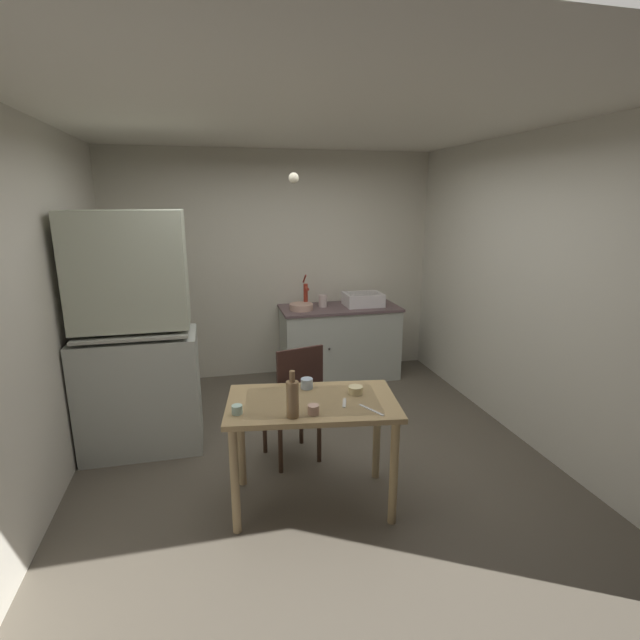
# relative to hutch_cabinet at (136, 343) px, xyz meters

# --- Properties ---
(ground_plane) EXTENTS (5.10, 5.10, 0.00)m
(ground_plane) POSITION_rel_hutch_cabinet_xyz_m (1.38, -0.51, -0.94)
(ground_plane) COLOR #544C41
(wall_back) EXTENTS (3.87, 0.10, 2.64)m
(wall_back) POSITION_rel_hutch_cabinet_xyz_m (1.38, 1.59, 0.38)
(wall_back) COLOR beige
(wall_back) RESTS_ON ground
(wall_left) EXTENTS (0.10, 4.20, 2.64)m
(wall_left) POSITION_rel_hutch_cabinet_xyz_m (-0.55, -0.51, 0.38)
(wall_left) COLOR beige
(wall_left) RESTS_ON ground
(wall_right) EXTENTS (0.10, 4.20, 2.64)m
(wall_right) POSITION_rel_hutch_cabinet_xyz_m (3.32, -0.51, 0.38)
(wall_right) COLOR beige
(wall_right) RESTS_ON ground
(ceiling_slab) EXTENTS (3.87, 4.20, 0.10)m
(ceiling_slab) POSITION_rel_hutch_cabinet_xyz_m (1.38, -0.51, 1.75)
(ceiling_slab) COLOR silver
(hutch_cabinet) EXTENTS (0.96, 0.57, 2.01)m
(hutch_cabinet) POSITION_rel_hutch_cabinet_xyz_m (0.00, 0.00, 0.00)
(hutch_cabinet) COLOR #AFB3A7
(hutch_cabinet) RESTS_ON ground
(counter_cabinet) EXTENTS (1.39, 0.64, 0.87)m
(counter_cabinet) POSITION_rel_hutch_cabinet_xyz_m (2.09, 1.22, -0.51)
(counter_cabinet) COLOR #AFB3A7
(counter_cabinet) RESTS_ON ground
(sink_basin) EXTENTS (0.44, 0.34, 0.15)m
(sink_basin) POSITION_rel_hutch_cabinet_xyz_m (2.37, 1.22, 0.00)
(sink_basin) COLOR white
(sink_basin) RESTS_ON counter_cabinet
(hand_pump) EXTENTS (0.05, 0.27, 0.39)m
(hand_pump) POSITION_rel_hutch_cabinet_xyz_m (1.69, 1.26, 0.09)
(hand_pump) COLOR maroon
(hand_pump) RESTS_ON counter_cabinet
(mixing_bowl_counter) EXTENTS (0.27, 0.27, 0.07)m
(mixing_bowl_counter) POSITION_rel_hutch_cabinet_xyz_m (1.62, 1.17, -0.04)
(mixing_bowl_counter) COLOR tan
(mixing_bowl_counter) RESTS_ON counter_cabinet
(stoneware_crock) EXTENTS (0.10, 0.10, 0.14)m
(stoneware_crock) POSITION_rel_hutch_cabinet_xyz_m (1.90, 1.27, -0.00)
(stoneware_crock) COLOR beige
(stoneware_crock) RESTS_ON counter_cabinet
(dining_table) EXTENTS (1.22, 0.81, 0.78)m
(dining_table) POSITION_rel_hutch_cabinet_xyz_m (1.25, -1.09, -0.28)
(dining_table) COLOR tan
(dining_table) RESTS_ON ground
(chair_far_side) EXTENTS (0.49, 0.49, 1.01)m
(chair_far_side) POSITION_rel_hutch_cabinet_xyz_m (1.23, -0.54, -0.42)
(chair_far_side) COLOR #352318
(chair_far_side) RESTS_ON ground
(serving_bowl_wide) EXTENTS (0.10, 0.10, 0.05)m
(serving_bowl_wide) POSITION_rel_hutch_cabinet_xyz_m (1.57, -1.05, -0.14)
(serving_bowl_wide) COLOR beige
(serving_bowl_wide) RESTS_ON dining_table
(teacup_cream) EXTENTS (0.09, 0.09, 0.07)m
(teacup_cream) POSITION_rel_hutch_cabinet_xyz_m (1.26, -0.88, -0.13)
(teacup_cream) COLOR #9EB2C6
(teacup_cream) RESTS_ON dining_table
(mug_dark) EXTENTS (0.07, 0.07, 0.06)m
(mug_dark) POSITION_rel_hutch_cabinet_xyz_m (1.22, -1.29, -0.13)
(mug_dark) COLOR tan
(mug_dark) RESTS_ON dining_table
(mug_tall) EXTENTS (0.07, 0.07, 0.06)m
(mug_tall) POSITION_rel_hutch_cabinet_xyz_m (0.75, -1.18, -0.13)
(mug_tall) COLOR #ADD1C1
(mug_tall) RESTS_ON dining_table
(glass_bottle) EXTENTS (0.08, 0.08, 0.30)m
(glass_bottle) POSITION_rel_hutch_cabinet_xyz_m (1.08, -1.30, -0.04)
(glass_bottle) COLOR olive
(glass_bottle) RESTS_ON dining_table
(table_knife) EXTENTS (0.11, 0.19, 0.00)m
(table_knife) POSITION_rel_hutch_cabinet_xyz_m (1.59, -1.33, -0.16)
(table_knife) COLOR silver
(table_knife) RESTS_ON dining_table
(teaspoon_near_bowl) EXTENTS (0.06, 0.14, 0.00)m
(teaspoon_near_bowl) POSITION_rel_hutch_cabinet_xyz_m (1.45, -1.19, -0.16)
(teaspoon_near_bowl) COLOR beige
(teaspoon_near_bowl) RESTS_ON dining_table
(teaspoon_by_cup) EXTENTS (0.04, 0.12, 0.00)m
(teaspoon_by_cup) POSITION_rel_hutch_cabinet_xyz_m (1.11, -1.17, -0.16)
(teaspoon_by_cup) COLOR beige
(teaspoon_by_cup) RESTS_ON dining_table
(pendant_bulb) EXTENTS (0.08, 0.08, 0.08)m
(pendant_bulb) POSITION_rel_hutch_cabinet_xyz_m (1.30, -0.24, 1.31)
(pendant_bulb) COLOR #F9EFCC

